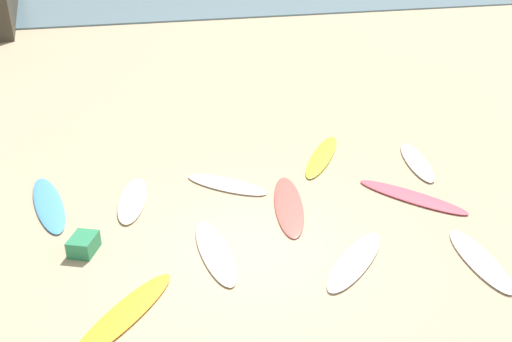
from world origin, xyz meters
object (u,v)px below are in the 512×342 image
(surfboard_4, at_px, (355,261))
(surfboard_7, at_px, (125,314))
(surfboard_3, at_px, (49,204))
(surfboard_10, at_px, (133,200))
(surfboard_6, at_px, (322,156))
(surfboard_8, at_px, (226,185))
(surfboard_9, at_px, (289,205))
(beach_cooler, at_px, (84,244))
(surfboard_2, at_px, (215,251))
(surfboard_1, at_px, (412,197))
(surfboard_5, at_px, (480,260))
(surfboard_0, at_px, (417,162))

(surfboard_4, distance_m, surfboard_7, 4.04)
(surfboard_4, bearing_deg, surfboard_3, -166.47)
(surfboard_10, bearing_deg, surfboard_3, -178.56)
(surfboard_6, bearing_deg, surfboard_8, -128.20)
(surfboard_3, height_order, surfboard_9, surfboard_3)
(surfboard_9, xyz_separation_m, beach_cooler, (-4.09, -0.67, 0.13))
(surfboard_2, relative_size, surfboard_7, 0.95)
(surfboard_4, relative_size, surfboard_8, 1.05)
(surfboard_4, bearing_deg, surfboard_1, 87.08)
(surfboard_6, relative_size, surfboard_8, 1.28)
(surfboard_3, height_order, surfboard_5, surfboard_5)
(surfboard_5, xyz_separation_m, surfboard_9, (-2.76, 2.64, -0.00))
(surfboard_4, bearing_deg, surfboard_6, 123.41)
(surfboard_8, xyz_separation_m, surfboard_10, (-2.07, -0.22, 0.01))
(surfboard_9, bearing_deg, surfboard_4, -63.08)
(surfboard_1, xyz_separation_m, surfboard_4, (-2.08, -1.86, 0.00))
(surfboard_6, height_order, surfboard_9, surfboard_6)
(surfboard_1, xyz_separation_m, surfboard_10, (-5.82, 1.26, 0.01))
(surfboard_6, bearing_deg, beach_cooler, -120.87)
(surfboard_2, distance_m, surfboard_9, 2.19)
(surfboard_2, bearing_deg, surfboard_8, -110.09)
(surfboard_2, bearing_deg, surfboard_7, 33.92)
(surfboard_4, height_order, surfboard_9, surfboard_4)
(surfboard_3, distance_m, surfboard_8, 3.78)
(surfboard_7, bearing_deg, surfboard_8, 100.15)
(surfboard_2, relative_size, surfboard_8, 1.10)
(surfboard_3, relative_size, surfboard_6, 1.01)
(surfboard_6, xyz_separation_m, surfboard_7, (-4.90, -4.65, -0.00))
(surfboard_0, bearing_deg, surfboard_6, -10.34)
(surfboard_3, relative_size, surfboard_8, 1.29)
(surfboard_7, height_order, surfboard_8, surfboard_8)
(surfboard_7, relative_size, surfboard_8, 1.15)
(surfboard_3, bearing_deg, surfboard_2, -51.54)
(surfboard_3, xyz_separation_m, surfboard_9, (4.87, -1.23, -0.00))
(surfboard_9, bearing_deg, surfboard_8, 144.05)
(surfboard_0, height_order, surfboard_2, surfboard_0)
(surfboard_4, xyz_separation_m, surfboard_8, (-1.68, 3.34, -0.00))
(surfboard_1, height_order, surfboard_7, surfboard_1)
(surfboard_2, bearing_deg, beach_cooler, -19.18)
(surfboard_9, bearing_deg, beach_cooler, -159.11)
(surfboard_5, height_order, surfboard_6, surfboard_6)
(surfboard_0, bearing_deg, surfboard_10, 13.40)
(surfboard_5, height_order, surfboard_8, surfboard_5)
(surfboard_0, distance_m, surfboard_3, 8.46)
(surfboard_4, relative_size, surfboard_5, 1.06)
(surfboard_8, bearing_deg, surfboard_4, -113.87)
(surfboard_0, xyz_separation_m, surfboard_1, (-0.92, -1.51, -0.01))
(surfboard_4, distance_m, surfboard_5, 2.23)
(surfboard_0, height_order, surfboard_9, surfboard_0)
(surfboard_5, distance_m, surfboard_7, 6.19)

